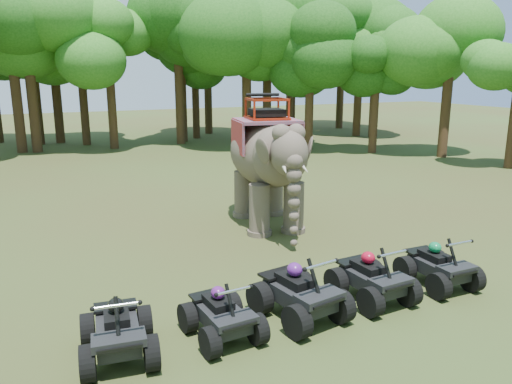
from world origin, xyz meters
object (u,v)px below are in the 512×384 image
(atv_1, at_px, (221,308))
(atv_3, at_px, (372,272))
(elephant, at_px, (267,161))
(atv_2, at_px, (300,286))
(atv_0, at_px, (117,323))
(atv_4, at_px, (439,260))

(atv_1, relative_size, atv_3, 0.91)
(elephant, xyz_separation_m, atv_2, (-2.22, -6.01, -1.38))
(atv_0, xyz_separation_m, atv_1, (1.87, -0.13, -0.04))
(atv_1, bearing_deg, atv_0, 171.26)
(atv_0, distance_m, atv_3, 5.37)
(atv_0, bearing_deg, atv_1, 2.75)
(elephant, distance_m, atv_4, 6.35)
(atv_0, xyz_separation_m, atv_4, (7.23, -0.06, -0.01))
(atv_0, height_order, atv_4, atv_0)
(atv_1, bearing_deg, atv_2, -2.48)
(atv_0, relative_size, atv_1, 1.07)
(atv_2, height_order, atv_4, atv_2)
(atv_1, distance_m, atv_3, 3.51)
(atv_2, bearing_deg, atv_3, -8.65)
(elephant, relative_size, atv_4, 2.92)
(atv_1, height_order, atv_2, atv_2)
(atv_2, height_order, atv_3, atv_2)
(atv_3, distance_m, atv_4, 1.86)
(atv_0, xyz_separation_m, atv_2, (3.56, -0.07, 0.05))
(elephant, relative_size, atv_1, 3.08)
(atv_1, bearing_deg, atv_4, -3.97)
(atv_2, distance_m, atv_3, 1.82)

